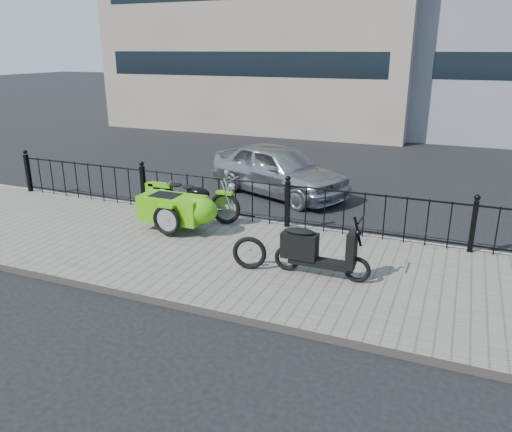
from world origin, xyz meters
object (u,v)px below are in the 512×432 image
at_px(motorcycle_sidecar, 184,207).
at_px(spare_tire, 250,253).
at_px(sedan_car, 278,170).
at_px(scooter, 315,251).

xyz_separation_m(motorcycle_sidecar, spare_tire, (1.99, -1.26, -0.19)).
bearing_deg(sedan_car, spare_tire, -142.95).
bearing_deg(scooter, sedan_car, 116.75).
relative_size(motorcycle_sidecar, spare_tire, 3.99).
distance_m(scooter, spare_tire, 1.08).
bearing_deg(motorcycle_sidecar, scooter, -19.45).
xyz_separation_m(scooter, sedan_car, (-2.31, 4.59, 0.12)).
bearing_deg(spare_tire, motorcycle_sidecar, 147.51).
xyz_separation_m(scooter, spare_tire, (-1.06, -0.19, -0.13)).
height_order(motorcycle_sidecar, scooter, scooter).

